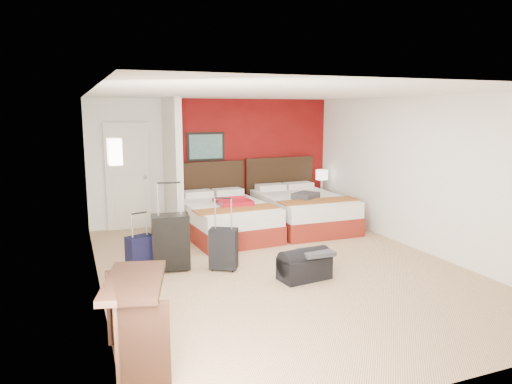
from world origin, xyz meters
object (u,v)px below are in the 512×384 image
desk (136,322)px  bed_left (226,220)px  suitcase_charcoal (224,250)px  bed_right (303,211)px  nightstand (321,204)px  table_lamp (322,181)px  duffel_bag (304,267)px  suitcase_black (171,244)px  suitcase_navy (141,256)px  red_suitcase_open (233,201)px

desk → bed_left: bearing=76.2°
bed_left → suitcase_charcoal: size_ratio=3.53×
bed_right → nightstand: 1.11m
nightstand → suitcase_charcoal: 3.98m
table_lamp → duffel_bag: size_ratio=0.68×
bed_right → nightstand: size_ratio=3.89×
bed_left → suitcase_black: bearing=-134.8°
table_lamp → suitcase_charcoal: size_ratio=0.82×
bed_right → suitcase_black: size_ratio=2.68×
duffel_bag → bed_right: bearing=56.3°
bed_left → suitcase_navy: 2.30m
nightstand → duffel_bag: bearing=-123.1°
bed_right → suitcase_charcoal: bearing=-139.6°
nightstand → red_suitcase_open: bearing=-159.5°
table_lamp → red_suitcase_open: bearing=-158.9°
bed_left → table_lamp: size_ratio=4.33×
nightstand → duffel_bag: 3.97m
table_lamp → desk: (-4.56, -4.74, -0.37)m
suitcase_black → suitcase_navy: (-0.42, 0.01, -0.14)m
nightstand → suitcase_navy: size_ratio=1.05×
suitcase_charcoal → suitcase_navy: size_ratio=1.12×
suitcase_black → suitcase_charcoal: 0.76m
bed_left → suitcase_black: size_ratio=2.59×
suitcase_charcoal → table_lamp: bearing=70.1°
red_suitcase_open → suitcase_navy: red_suitcase_open is taller
suitcase_navy → red_suitcase_open: bearing=17.3°
red_suitcase_open → desk: 4.45m
bed_left → table_lamp: (2.43, 0.80, 0.47)m
red_suitcase_open → duffel_bag: 2.50m
duffel_bag → desk: bearing=-157.0°
suitcase_navy → desk: desk is taller
bed_right → desk: (-3.73, -4.00, 0.09)m
desk → nightstand: bearing=60.7°
suitcase_charcoal → desk: desk is taller
table_lamp → desk: size_ratio=0.48×
red_suitcase_open → suitcase_black: bearing=-132.4°
table_lamp → suitcase_charcoal: bearing=-139.8°
nightstand → suitcase_black: size_ratio=0.69×
red_suitcase_open → table_lamp: (2.33, 0.90, 0.12)m
nightstand → desk: 6.58m
nightstand → suitcase_black: (-3.75, -2.30, 0.12)m
red_suitcase_open → duffel_bag: (0.19, -2.44, -0.48)m
nightstand → suitcase_black: 4.40m
table_lamp → suitcase_black: bearing=-148.4°
bed_left → nightstand: (2.43, 0.80, -0.03)m
desk → suitcase_black: bearing=86.2°
bed_left → desk: bearing=-122.0°
nightstand → suitcase_black: bearing=-149.0°
bed_left → bed_right: 1.60m
suitcase_black → suitcase_charcoal: size_ratio=1.36×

